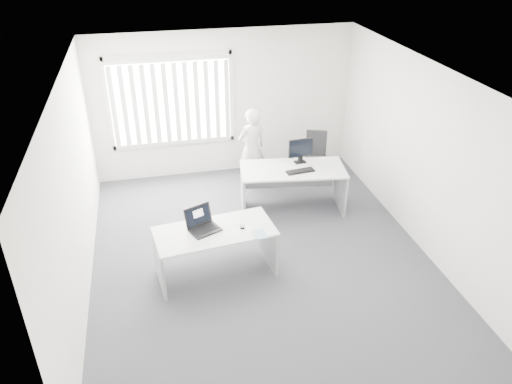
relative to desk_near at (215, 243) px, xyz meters
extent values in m
plane|color=#53545B|center=(0.72, 0.31, -0.54)|extent=(6.00, 6.00, 0.00)
cube|color=white|center=(0.72, 3.31, 0.86)|extent=(5.00, 0.02, 2.80)
cube|color=white|center=(0.72, -2.69, 0.86)|extent=(5.00, 0.02, 2.80)
cube|color=white|center=(-1.78, 0.31, 0.86)|extent=(0.02, 6.00, 2.80)
cube|color=white|center=(3.22, 0.31, 0.86)|extent=(0.02, 6.00, 2.80)
cube|color=white|center=(0.72, 0.31, 2.26)|extent=(5.00, 6.00, 0.02)
cube|color=silver|center=(-0.28, 3.27, 1.01)|extent=(2.32, 0.06, 1.76)
cube|color=silver|center=(0.00, 0.00, 0.20)|extent=(1.73, 0.96, 0.03)
cube|color=#9E9EA0|center=(-0.80, -0.09, -0.18)|extent=(0.12, 0.71, 0.72)
cube|color=#9E9EA0|center=(0.80, 0.09, -0.18)|extent=(0.12, 0.71, 0.72)
cube|color=silver|center=(1.58, 1.50, 0.24)|extent=(1.86, 1.06, 0.03)
cube|color=#9E9EA0|center=(0.73, 1.62, -0.16)|extent=(0.15, 0.76, 0.77)
cube|color=#9E9EA0|center=(2.43, 1.38, -0.16)|extent=(0.15, 0.76, 0.77)
cylinder|color=black|center=(2.33, 2.49, -0.51)|extent=(0.70, 0.70, 0.07)
cylinder|color=black|center=(2.33, 2.49, -0.34)|extent=(0.06, 0.06, 0.42)
cube|color=black|center=(2.33, 2.49, -0.13)|extent=(0.54, 0.54, 0.06)
cube|color=black|center=(2.40, 2.67, 0.16)|extent=(0.39, 0.19, 0.50)
imported|color=silver|center=(1.08, 2.52, 0.23)|extent=(0.66, 0.54, 1.55)
cube|color=white|center=(0.36, -0.07, 0.21)|extent=(0.28, 0.20, 0.00)
cube|color=white|center=(0.59, -0.24, 0.22)|extent=(0.20, 0.25, 0.01)
cube|color=black|center=(1.66, 1.36, 0.27)|extent=(0.50, 0.22, 0.02)
camera|label=1|loc=(-0.73, -5.74, 4.05)|focal=35.00mm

